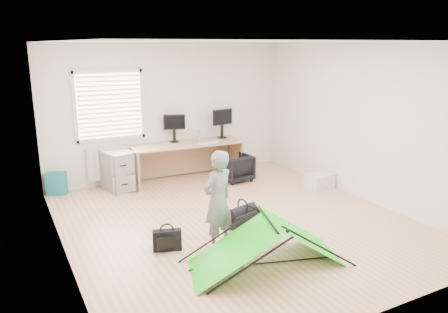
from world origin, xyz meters
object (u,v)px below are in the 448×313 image
monitor_left (174,132)px  person (218,201)px  kite (267,242)px  desk (187,161)px  laptop_bag (167,240)px  office_chair (236,168)px  duffel_bag (243,218)px  monitor_right (222,127)px  thermos (199,135)px  filing_cabinet (119,170)px  storage_crate (320,181)px

monitor_left → person: bearing=-82.2°
kite → desk: bearing=99.1°
desk → laptop_bag: size_ratio=5.81×
office_chair → duffel_bag: size_ratio=1.16×
kite → duffel_bag: 1.25m
kite → duffel_bag: kite is taller
monitor_left → monitor_right: (1.03, -0.09, 0.02)m
thermos → laptop_bag: 3.41m
desk → person: (-0.86, -3.02, 0.30)m
duffel_bag → filing_cabinet: bearing=99.9°
desk → kite: desk is taller
laptop_bag → duffel_bag: size_ratio=0.75×
filing_cabinet → monitor_left: bearing=-5.3°
person → duffel_bag: 1.02m
person → laptop_bag: size_ratio=3.56×
filing_cabinet → thermos: thermos is taller
office_chair → storage_crate: size_ratio=1.17×
monitor_left → person: person is taller
desk → thermos: 0.57m
office_chair → person: 3.05m
monitor_right → office_chair: (-0.02, -0.64, -0.71)m
person → storage_crate: bearing=-174.6°
monitor_right → office_chair: size_ratio=0.79×
office_chair → duffel_bag: (-1.01, -2.00, -0.16)m
storage_crate → duffel_bag: 2.34m
kite → monitor_right: bearing=87.4°
filing_cabinet → monitor_right: 2.31m
desk → laptop_bag: desk is taller
duffel_bag → storage_crate: bearing=5.8°
kite → storage_crate: bearing=55.9°
monitor_left → storage_crate: bearing=-21.3°
monitor_left → office_chair: bearing=-16.4°
monitor_left → duffel_bag: bearing=-70.4°
kite → duffel_bag: size_ratio=3.88×
laptop_bag → duffel_bag: (1.30, 0.24, -0.03)m
monitor_right → monitor_left: bearing=166.7°
desk → monitor_left: monitor_left is taller
kite → filing_cabinet: bearing=120.1°
person → monitor_left: bearing=-121.6°
monitor_left → storage_crate: size_ratio=0.86×
person → desk: bearing=-125.6°
laptop_bag → duffel_bag: laptop_bag is taller
monitor_left → duffel_bag: (-0.00, -2.73, -0.85)m
kite → storage_crate: 3.24m
thermos → storage_crate: bearing=-45.4°
person → duffel_bag: (0.67, 0.50, -0.57)m
monitor_right → storage_crate: bearing=-65.6°
filing_cabinet → person: bearing=-94.2°
office_chair → storage_crate: office_chair is taller
thermos → office_chair: 1.00m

